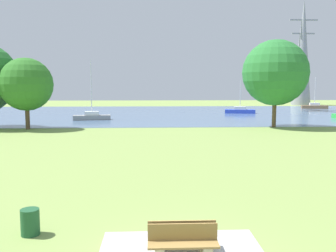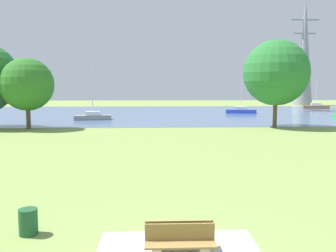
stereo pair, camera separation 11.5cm
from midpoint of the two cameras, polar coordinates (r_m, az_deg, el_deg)
ground_plane at (r=31.50m, az=-1.23°, el=-1.92°), size 160.00×160.00×0.00m
bench_facing_water at (r=10.29m, az=1.75°, el=-16.83°), size 1.80×0.48×0.89m
bench_facing_inland at (r=9.80m, az=2.00°, el=-18.06°), size 1.80×0.48×0.89m
litter_bin at (r=12.25m, az=-20.84°, el=-13.74°), size 0.56×0.56×0.80m
water_surface at (r=59.34m, az=-1.86°, el=1.96°), size 140.00×40.00×0.02m
sailboat_blue at (r=60.70m, az=11.04°, el=2.36°), size 5.01×2.47×5.28m
sailboat_gray at (r=49.31m, az=-11.79°, el=1.48°), size 4.97×2.18×7.83m
sailboat_brown at (r=77.24m, az=21.71°, el=2.85°), size 5.02×2.69×6.06m
tree_west_far at (r=40.51m, az=-21.21°, el=6.02°), size 5.41×5.41×7.32m
tree_east_near at (r=41.23m, az=16.23°, el=7.92°), size 7.01×7.01×9.36m
electricity_pylon at (r=90.58m, az=20.08°, el=10.68°), size 6.40×4.40×23.98m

